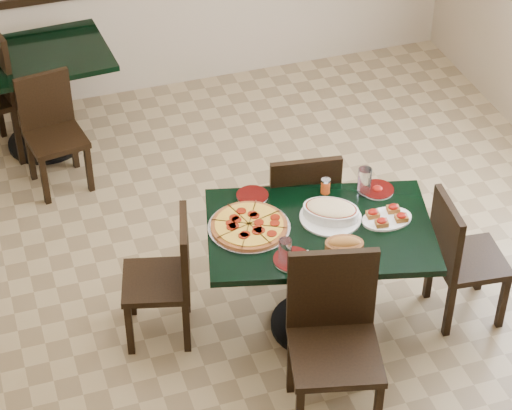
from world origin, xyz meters
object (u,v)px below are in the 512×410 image
object	(u,v)px
back_table	(38,83)
lasagna_casserole	(331,212)
chair_far	(301,204)
pepperoni_pizza	(249,226)
bruschetta_platter	(387,217)
chair_near	(333,330)
chair_left	(169,273)
back_chair_near	(52,126)
chair_right	(459,254)
bread_basket	(344,245)
main_table	(319,253)

from	to	relation	value
back_table	lasagna_casserole	distance (m)	2.70
chair_far	pepperoni_pizza	size ratio (longest dim) A/B	1.98
chair_far	lasagna_casserole	xyz separation A→B (m)	(-0.00, -0.46, 0.29)
bruschetta_platter	pepperoni_pizza	bearing A→B (deg)	165.81
back_table	bruschetta_platter	bearing A→B (deg)	-60.80
chair_far	chair_near	size ratio (longest dim) A/B	0.91
chair_left	back_chair_near	distance (m)	1.76
chair_right	bread_basket	xyz separation A→B (m)	(-0.76, -0.07, 0.32)
pepperoni_pizza	bread_basket	distance (m)	0.54
chair_left	bruschetta_platter	distance (m)	1.26
bruschetta_platter	chair_left	bearing A→B (deg)	165.46
chair_near	chair_right	world-z (taller)	chair_near
pepperoni_pizza	main_table	bearing A→B (deg)	-17.78
bread_basket	lasagna_casserole	bearing A→B (deg)	99.44
chair_right	bruschetta_platter	world-z (taller)	chair_right
chair_far	pepperoni_pizza	xyz separation A→B (m)	(-0.46, -0.40, 0.26)
main_table	chair_near	bearing A→B (deg)	-89.70
back_table	chair_near	size ratio (longest dim) A/B	1.10
chair_near	bread_basket	size ratio (longest dim) A/B	4.13
back_chair_near	bread_basket	world-z (taller)	bread_basket
chair_right	bruschetta_platter	size ratio (longest dim) A/B	2.86
chair_far	back_chair_near	xyz separation A→B (m)	(-1.29, 1.42, -0.06)
chair_near	bruschetta_platter	size ratio (longest dim) A/B	3.37
lasagna_casserole	bread_basket	xyz separation A→B (m)	(-0.04, -0.28, -0.01)
main_table	chair_far	world-z (taller)	chair_far
back_table	chair_far	world-z (taller)	chair_far
back_table	lasagna_casserole	xyz separation A→B (m)	(1.30, -2.35, 0.27)
pepperoni_pizza	bruschetta_platter	bearing A→B (deg)	-12.85
chair_near	chair_right	xyz separation A→B (m)	(0.95, 0.43, -0.09)
chair_right	back_chair_near	xyz separation A→B (m)	(-2.01, 2.09, -0.02)
back_table	chair_near	xyz separation A→B (m)	(1.07, -2.99, 0.03)
chair_right	bruschetta_platter	xyz separation A→B (m)	(-0.44, 0.10, 0.31)
main_table	chair_far	size ratio (longest dim) A/B	1.54
pepperoni_pizza	bread_basket	size ratio (longest dim) A/B	1.90
chair_near	bread_basket	world-z (taller)	chair_near
back_table	chair_far	xyz separation A→B (m)	(1.30, -1.89, -0.02)
back_table	back_chair_near	world-z (taller)	back_chair_near
chair_far	chair_right	bearing A→B (deg)	145.36
chair_left	lasagna_casserole	xyz separation A→B (m)	(0.90, -0.16, 0.34)
main_table	back_table	xyz separation A→B (m)	(-1.22, 2.41, -0.04)
chair_left	bruschetta_platter	bearing A→B (deg)	91.35
main_table	chair_near	distance (m)	0.59
back_table	chair_near	bearing A→B (deg)	-73.89
chair_near	lasagna_casserole	bearing A→B (deg)	84.07
chair_left	pepperoni_pizza	xyz separation A→B (m)	(0.44, -0.11, 0.31)
lasagna_casserole	bread_basket	size ratio (longest dim) A/B	1.55
chair_left	lasagna_casserole	bearing A→B (deg)	94.22
chair_right	bread_basket	size ratio (longest dim) A/B	3.51
back_table	bruschetta_platter	distance (m)	2.95
chair_left	pepperoni_pizza	distance (m)	0.55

